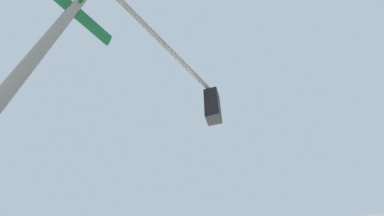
# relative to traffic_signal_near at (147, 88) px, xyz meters

# --- Properties ---
(traffic_signal_near) EXTENTS (1.71, 3.45, 6.37)m
(traffic_signal_near) POSITION_rel_traffic_signal_near_xyz_m (0.00, 0.00, 0.00)
(traffic_signal_near) COLOR slate
(traffic_signal_near) RESTS_ON ground_plane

